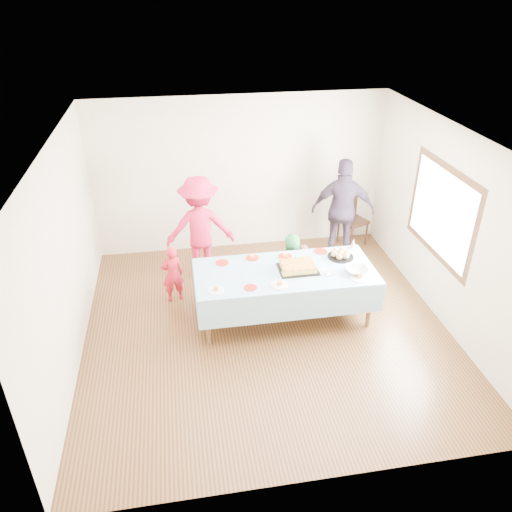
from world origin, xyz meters
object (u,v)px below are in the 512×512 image
Objects in this scene: party_table at (285,274)px; adult_left at (200,227)px; dining_chair at (351,215)px; birthday_cake at (298,267)px.

party_table is 1.47× the size of adult_left.
dining_chair is 2.86m from adult_left.
birthday_cake is at bearing -0.58° from party_table.
dining_chair reaches higher than birthday_cake.
party_table is 2.56× the size of dining_chair.
party_table is at bearing 179.42° from birthday_cake.
dining_chair is 0.58× the size of adult_left.
adult_left is (-1.07, 1.40, 0.12)m from party_table.
birthday_cake is (0.18, -0.00, 0.10)m from party_table.
adult_left reaches higher than party_table.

